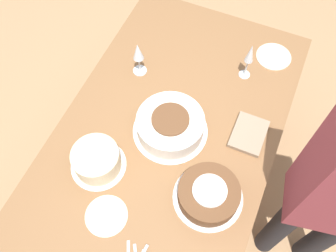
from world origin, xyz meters
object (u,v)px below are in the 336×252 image
at_px(wine_glass_near, 138,53).
at_px(wine_glass_far, 250,55).
at_px(cake_center_white, 170,125).
at_px(cake_back_decorated, 97,160).
at_px(cake_front_chocolate, 209,194).

height_order(wine_glass_near, wine_glass_far, wine_glass_far).
xyz_separation_m(cake_center_white, wine_glass_near, (0.26, 0.28, 0.09)).
distance_m(cake_back_decorated, wine_glass_near, 0.56).
distance_m(cake_center_white, cake_back_decorated, 0.37).
xyz_separation_m(cake_center_white, cake_back_decorated, (-0.29, 0.23, 0.00)).
height_order(cake_front_chocolate, wine_glass_far, wine_glass_far).
relative_size(cake_front_chocolate, cake_back_decorated, 1.22).
bearing_deg(cake_center_white, cake_front_chocolate, -130.72).
height_order(cake_back_decorated, wine_glass_far, wine_glass_far).
distance_m(cake_center_white, wine_glass_near, 0.39).
height_order(cake_center_white, wine_glass_far, wine_glass_far).
height_order(cake_center_white, cake_front_chocolate, cake_center_white).
distance_m(cake_center_white, wine_glass_far, 0.51).
distance_m(cake_back_decorated, wine_glass_far, 0.87).
bearing_deg(cake_front_chocolate, wine_glass_far, 4.48).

